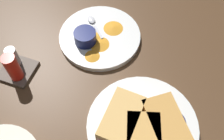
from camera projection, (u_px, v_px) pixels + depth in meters
The scene contains 11 objects.
ground_plane at pixel (99, 111), 68.98cm from camera, with size 110.00×110.00×3.00cm, color #4C331E.
plate_sandwich_main at pixel (142, 126), 64.41cm from camera, with size 27.33×27.33×1.60cm, color silver.
sandwich_half_near at pixel (122, 119), 61.97cm from camera, with size 13.63×8.31×4.80cm.
sandwich_half_extra at pixel (166, 123), 61.48cm from camera, with size 14.96×13.88×4.80cm.
ramekin_dark_sauce at pixel (170, 127), 61.01cm from camera, with size 6.71×6.71×4.30cm.
spoon_by_dark_ramekin at pixel (145, 127), 63.04cm from camera, with size 3.47×9.95×0.80cm.
plate_chips_companion at pixel (100, 37), 79.77cm from camera, with size 24.54×24.54×1.60cm, color silver.
ramekin_light_gravy at pixel (85, 37), 76.06cm from camera, with size 6.46×6.46×3.82cm.
spoon_by_gravy_ramekin at pixel (93, 23), 81.29cm from camera, with size 7.98×8.07×0.80cm.
plantain_chip_scatter at pixel (102, 39), 77.84cm from camera, with size 18.60×10.76×0.60cm.
condiment_caddy at pixel (14, 66), 70.82cm from camera, with size 9.00×9.00×9.50cm.
Camera 1 is at (-25.43, -12.68, 62.37)cm, focal length 42.13 mm.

